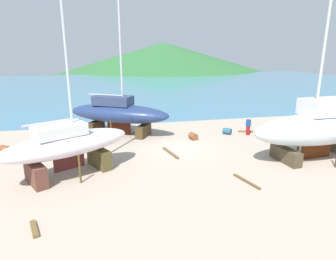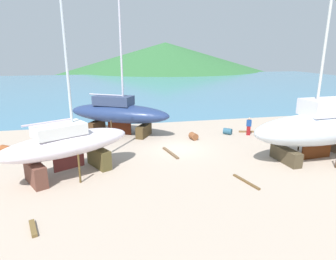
{
  "view_description": "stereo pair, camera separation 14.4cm",
  "coord_description": "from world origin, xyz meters",
  "px_view_note": "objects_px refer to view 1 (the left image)",
  "views": [
    {
      "loc": [
        -5.64,
        -21.05,
        7.49
      ],
      "look_at": [
        -1.03,
        -0.79,
        1.81
      ],
      "focal_mm": 30.75,
      "sensor_mm": 36.0,
      "label": 1
    },
    {
      "loc": [
        -5.49,
        -21.08,
        7.49
      ],
      "look_at": [
        -1.03,
        -0.79,
        1.81
      ],
      "focal_mm": 30.75,
      "sensor_mm": 36.0,
      "label": 2
    }
  ],
  "objects_px": {
    "sailboat_large_starboard": "(320,127)",
    "barrel_ochre": "(193,136)",
    "barrel_tipped_right": "(227,131)",
    "worker": "(248,126)",
    "sailboat_small_center": "(118,113)",
    "sailboat_far_slipway": "(67,145)",
    "barrel_blue_faded": "(5,150)"
  },
  "relations": [
    {
      "from": "sailboat_small_center",
      "to": "barrel_ochre",
      "type": "height_order",
      "value": "sailboat_small_center"
    },
    {
      "from": "sailboat_large_starboard",
      "to": "barrel_tipped_right",
      "type": "relative_size",
      "value": 20.6
    },
    {
      "from": "sailboat_small_center",
      "to": "sailboat_far_slipway",
      "type": "xyz_separation_m",
      "value": [
        -3.56,
        -8.72,
        -0.03
      ]
    },
    {
      "from": "sailboat_small_center",
      "to": "barrel_tipped_right",
      "type": "relative_size",
      "value": 18.11
    },
    {
      "from": "sailboat_large_starboard",
      "to": "barrel_blue_faded",
      "type": "relative_size",
      "value": 18.66
    },
    {
      "from": "sailboat_large_starboard",
      "to": "worker",
      "type": "distance_m",
      "value": 7.02
    },
    {
      "from": "worker",
      "to": "barrel_tipped_right",
      "type": "bearing_deg",
      "value": -85.89
    },
    {
      "from": "barrel_tipped_right",
      "to": "barrel_blue_faded",
      "type": "xyz_separation_m",
      "value": [
        -18.58,
        -1.32,
        0.04
      ]
    },
    {
      "from": "worker",
      "to": "sailboat_small_center",
      "type": "bearing_deg",
      "value": -79.79
    },
    {
      "from": "sailboat_large_starboard",
      "to": "sailboat_small_center",
      "type": "distance_m",
      "value": 16.62
    },
    {
      "from": "sailboat_far_slipway",
      "to": "barrel_ochre",
      "type": "height_order",
      "value": "sailboat_far_slipway"
    },
    {
      "from": "worker",
      "to": "sailboat_large_starboard",
      "type": "bearing_deg",
      "value": 40.81
    },
    {
      "from": "sailboat_small_center",
      "to": "barrel_tipped_right",
      "type": "bearing_deg",
      "value": 16.94
    },
    {
      "from": "sailboat_far_slipway",
      "to": "barrel_blue_faded",
      "type": "bearing_deg",
      "value": 107.02
    },
    {
      "from": "sailboat_small_center",
      "to": "barrel_tipped_right",
      "type": "xyz_separation_m",
      "value": [
        9.9,
        -2.31,
        -1.75
      ]
    },
    {
      "from": "sailboat_far_slipway",
      "to": "worker",
      "type": "height_order",
      "value": "sailboat_far_slipway"
    },
    {
      "from": "barrel_tipped_right",
      "to": "barrel_blue_faded",
      "type": "distance_m",
      "value": 18.62
    },
    {
      "from": "barrel_ochre",
      "to": "barrel_tipped_right",
      "type": "distance_m",
      "value": 3.73
    },
    {
      "from": "sailboat_far_slipway",
      "to": "barrel_tipped_right",
      "type": "height_order",
      "value": "sailboat_far_slipway"
    },
    {
      "from": "sailboat_large_starboard",
      "to": "barrel_ochre",
      "type": "relative_size",
      "value": 20.47
    },
    {
      "from": "sailboat_small_center",
      "to": "worker",
      "type": "height_order",
      "value": "sailboat_small_center"
    },
    {
      "from": "sailboat_small_center",
      "to": "barrel_blue_faded",
      "type": "bearing_deg",
      "value": -127.22
    },
    {
      "from": "worker",
      "to": "barrel_ochre",
      "type": "bearing_deg",
      "value": -62.94
    },
    {
      "from": "sailboat_far_slipway",
      "to": "barrel_tipped_right",
      "type": "xyz_separation_m",
      "value": [
        13.46,
        6.41,
        -1.72
      ]
    },
    {
      "from": "worker",
      "to": "barrel_ochre",
      "type": "height_order",
      "value": "worker"
    },
    {
      "from": "sailboat_far_slipway",
      "to": "barrel_tipped_right",
      "type": "distance_m",
      "value": 15.01
    },
    {
      "from": "barrel_tipped_right",
      "to": "sailboat_far_slipway",
      "type": "bearing_deg",
      "value": -154.53
    },
    {
      "from": "sailboat_large_starboard",
      "to": "sailboat_small_center",
      "type": "height_order",
      "value": "sailboat_large_starboard"
    },
    {
      "from": "barrel_ochre",
      "to": "sailboat_large_starboard",
      "type": "bearing_deg",
      "value": -40.94
    },
    {
      "from": "sailboat_far_slipway",
      "to": "barrel_blue_faded",
      "type": "height_order",
      "value": "sailboat_far_slipway"
    },
    {
      "from": "sailboat_large_starboard",
      "to": "sailboat_far_slipway",
      "type": "bearing_deg",
      "value": -6.26
    },
    {
      "from": "barrel_ochre",
      "to": "barrel_blue_faded",
      "type": "height_order",
      "value": "barrel_blue_faded"
    }
  ]
}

